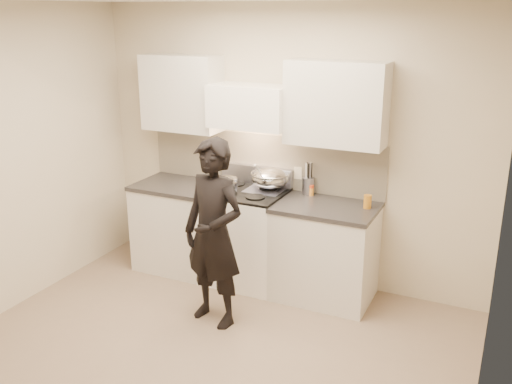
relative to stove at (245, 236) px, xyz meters
The scene contains 11 objects.
ground_plane 1.53m from the stove, 78.12° to the right, with size 4.00×4.00×0.00m, color #816A54.
room_shell 1.56m from the stove, 77.04° to the right, with size 4.04×3.54×2.70m.
stove is the anchor object (origin of this frame).
counter_right 0.83m from the stove, ahead, with size 0.92×0.67×0.92m.
counter_left 0.78m from the stove, behind, with size 0.82×0.67×0.92m.
wok 0.64m from the stove, 35.90° to the left, with size 0.38×0.47×0.31m.
stock_pot 0.59m from the stove, 130.99° to the right, with size 0.28×0.28×0.14m.
utensil_crock 0.82m from the stove, 23.66° to the left, with size 0.12×0.12×0.31m.
spice_jar 0.81m from the stove, 19.39° to the left, with size 0.05×0.05×0.10m.
oil_glass 1.29m from the stove, ahead, with size 0.07×0.07×0.12m.
person 0.90m from the stove, 82.46° to the right, with size 0.60×0.39×1.64m, color black.
Camera 1 is at (2.03, -3.30, 2.62)m, focal length 40.00 mm.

